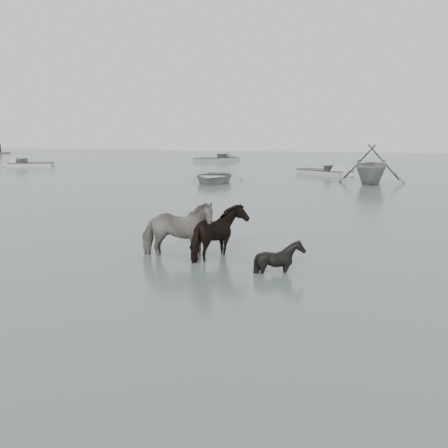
{
  "coord_description": "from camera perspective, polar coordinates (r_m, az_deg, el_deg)",
  "views": [
    {
      "loc": [
        1.55,
        -13.72,
        3.44
      ],
      "look_at": [
        -2.21,
        0.0,
        1.0
      ],
      "focal_mm": 45.0,
      "sensor_mm": 36.0,
      "label": 1
    }
  ],
  "objects": [
    {
      "name": "ground",
      "position": [
        14.23,
        8.65,
        -4.37
      ],
      "size": [
        140.0,
        140.0,
        0.0
      ],
      "primitive_type": "plane",
      "color": "#4D5B58",
      "rests_on": "ground"
    },
    {
      "name": "pony_pinto",
      "position": [
        15.04,
        -4.81,
        -0.08
      ],
      "size": [
        2.17,
        1.14,
        1.77
      ],
      "primitive_type": "imported",
      "rotation": [
        0.0,
        0.0,
        1.66
      ],
      "color": "black",
      "rests_on": "ground"
    },
    {
      "name": "pony_dark",
      "position": [
        14.92,
        -0.34,
        -0.45
      ],
      "size": [
        1.5,
        1.71,
        1.61
      ],
      "primitive_type": "imported",
      "rotation": [
        0.0,
        0.0,
        1.66
      ],
      "color": "black",
      "rests_on": "ground"
    },
    {
      "name": "pony_black",
      "position": [
        13.56,
        5.68,
        -2.57
      ],
      "size": [
        1.23,
        1.15,
        1.12
      ],
      "primitive_type": "imported",
      "rotation": [
        0.0,
        0.0,
        1.29
      ],
      "color": "black",
      "rests_on": "ground"
    },
    {
      "name": "rowboat_lead",
      "position": [
        35.77,
        -1.06,
        5.0
      ],
      "size": [
        3.9,
        5.11,
        0.99
      ],
      "primitive_type": "imported",
      "rotation": [
        0.0,
        0.0,
        0.11
      ],
      "color": "#B1B2AD",
      "rests_on": "ground"
    },
    {
      "name": "rowboat_trail",
      "position": [
        36.61,
        14.77,
        6.05
      ],
      "size": [
        4.29,
        4.95,
        2.58
      ],
      "primitive_type": "imported",
      "rotation": [
        0.0,
        0.0,
        3.13
      ],
      "color": "gray",
      "rests_on": "ground"
    },
    {
      "name": "skiff_outer",
      "position": [
        53.65,
        -19.03,
        5.93
      ],
      "size": [
        5.51,
        3.48,
        0.75
      ],
      "primitive_type": null,
      "rotation": [
        0.0,
        0.0,
        3.53
      ],
      "color": "#B7B8B3",
      "rests_on": "ground"
    },
    {
      "name": "skiff_mid",
      "position": [
        42.52,
        10.15,
        5.44
      ],
      "size": [
        5.63,
        4.92,
        0.75
      ],
      "primitive_type": null,
      "rotation": [
        0.0,
        0.0,
        -0.67
      ],
      "color": "#A5A7A5",
      "rests_on": "ground"
    },
    {
      "name": "skiff_far",
      "position": [
        59.26,
        -0.84,
        6.76
      ],
      "size": [
        5.51,
        5.98,
        0.75
      ],
      "primitive_type": null,
      "rotation": [
        0.0,
        0.0,
        0.85
      ],
      "color": "#969997",
      "rests_on": "ground"
    }
  ]
}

